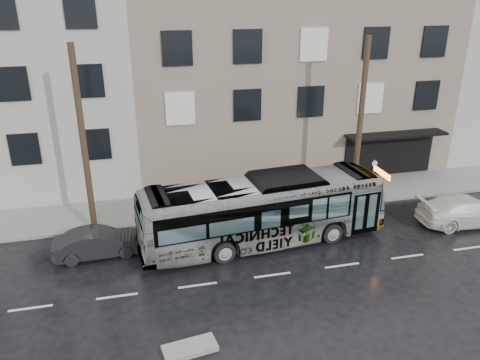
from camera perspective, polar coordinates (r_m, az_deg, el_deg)
The scene contains 10 objects.
ground at distance 22.29m, azimuth 2.06°, elevation -8.05°, with size 120.00×120.00×0.00m, color black.
sidewalk at distance 26.48m, azimuth -0.75°, elevation -2.72°, with size 90.00×3.60×0.15m, color gray.
building_taupe at distance 33.38m, azimuth 4.76°, elevation 12.21°, with size 20.00×12.00×11.00m, color gray.
utility_pole_front at distance 25.66m, azimuth 14.42°, elevation 6.63°, with size 0.30×0.30×9.00m, color #423121.
utility_pole_rear at distance 22.92m, azimuth -18.54°, elevation 4.35°, with size 0.30×0.30×9.00m, color #423121.
sign_post at distance 27.19m, azimuth 15.83°, elevation 0.00°, with size 0.06×0.06×2.40m, color slate.
bus at distance 21.93m, azimuth 2.78°, elevation -3.77°, with size 2.74×11.72×3.26m, color #B2B2B2.
white_sedan at distance 26.66m, azimuth 25.94°, elevation -3.36°, with size 2.06×5.08×1.47m, color silver.
dark_sedan at distance 22.16m, azimuth -16.84°, elevation -7.35°, with size 1.38×3.95×1.30m, color black.
slush_pile at distance 16.70m, azimuth -6.12°, elevation -19.71°, with size 1.80×0.80×0.18m, color gray.
Camera 1 is at (-5.25, -18.55, 11.19)m, focal length 35.00 mm.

